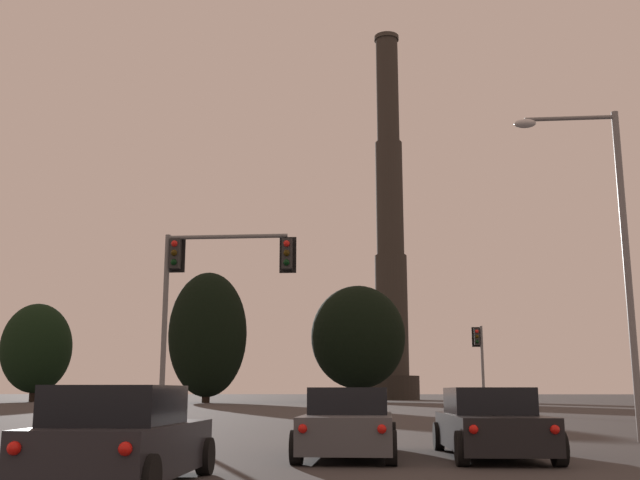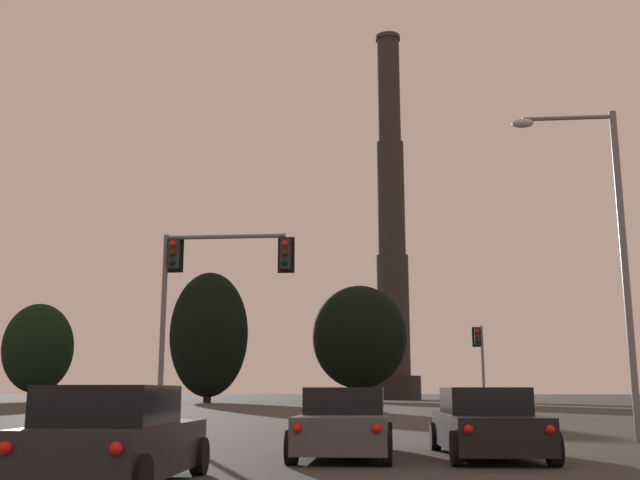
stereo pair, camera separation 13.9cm
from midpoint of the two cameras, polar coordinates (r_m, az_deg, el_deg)
The scene contains 10 objects.
sedan_center_lane_front at distance 16.35m, azimuth 2.18°, elevation -13.83°, with size 2.00×4.71×1.43m.
hatchback_left_lane_second at distance 11.53m, azimuth -14.99°, elevation -14.49°, with size 1.97×4.13×1.44m.
sedan_right_lane_front at distance 16.51m, azimuth 12.79°, elevation -13.54°, with size 2.18×4.77×1.43m.
traffic_light_overhead_left at distance 25.81m, azimuth -8.58°, elevation -3.07°, with size 4.66×0.50×6.66m.
traffic_light_far_right at distance 48.48m, azimuth 12.19°, elevation -8.59°, with size 0.78×0.50×5.37m.
street_lamp at distance 22.71m, azimuth 21.19°, elevation 0.29°, with size 3.01×0.36×9.37m.
smokestack at distance 118.89m, azimuth 5.53°, elevation -0.69°, with size 8.08×8.08×59.71m.
treeline_center_right at distance 101.72m, azimuth -20.66°, elevation -7.72°, with size 8.82×7.94×12.25m.
treeline_far_right at distance 97.17m, azimuth 3.06°, elevation -7.39°, with size 12.12×10.91×14.77m.
treeline_left_mid at distance 88.38m, azimuth -8.42°, elevation -7.11°, with size 9.07×8.17×15.02m.
Camera 2 is at (0.95, -1.32, 1.36)m, focal length 42.00 mm.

